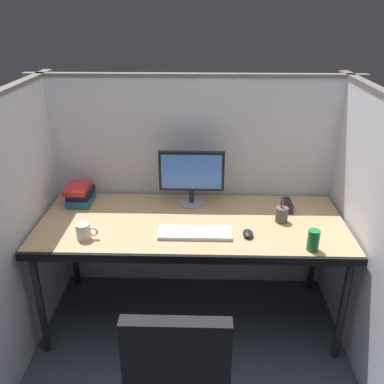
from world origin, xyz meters
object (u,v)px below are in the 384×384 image
monitor_center (192,174)px  soda_can (313,240)px  keyboard_main (195,233)px  red_stapler (288,205)px  coffee_mug (84,231)px  book_stack (80,194)px  computer_mouse (248,234)px  pen_cup (282,215)px  desk (192,229)px

monitor_center → soda_can: bearing=-39.3°
monitor_center → keyboard_main: 0.46m
monitor_center → red_stapler: size_ratio=2.87×
monitor_center → coffee_mug: 0.79m
book_stack → coffee_mug: size_ratio=1.80×
computer_mouse → book_stack: (-1.10, 0.42, 0.05)m
pen_cup → soda_can: pen_cup is taller
pen_cup → computer_mouse: bearing=-140.4°
desk → coffee_mug: (-0.61, -0.21, 0.10)m
pen_cup → desk: bearing=-176.9°
computer_mouse → coffee_mug: coffee_mug is taller
computer_mouse → pen_cup: size_ratio=0.58×
pen_cup → red_stapler: bearing=68.0°
coffee_mug → red_stapler: bearing=18.6°
keyboard_main → red_stapler: size_ratio=2.87×
pen_cup → coffee_mug: size_ratio=1.31×
desk → monitor_center: 0.37m
pen_cup → coffee_mug: 1.20m
coffee_mug → red_stapler: size_ratio=0.84×
desk → coffee_mug: bearing=-160.9°
book_stack → pen_cup: pen_cup is taller
pen_cup → soda_can: 0.35m
soda_can → red_stapler: bearing=95.3°
keyboard_main → coffee_mug: bearing=-174.2°
monitor_center → soda_can: (0.68, -0.56, -0.15)m
soda_can → book_stack: bearing=158.9°
desk → keyboard_main: keyboard_main is taller
monitor_center → keyboard_main: size_ratio=1.00×
coffee_mug → keyboard_main: bearing=5.8°
red_stapler → desk: bearing=-161.9°
computer_mouse → pen_cup: pen_cup is taller
desk → keyboard_main: bearing=-80.4°
monitor_center → pen_cup: bearing=-22.5°
computer_mouse → pen_cup: bearing=39.6°
computer_mouse → soda_can: soda_can is taller
desk → red_stapler: red_stapler is taller
desk → monitor_center: monitor_center is taller
book_stack → pen_cup: size_ratio=1.37×
keyboard_main → soda_can: 0.67m
coffee_mug → pen_cup: bearing=11.7°
red_stapler → soda_can: bearing=-84.7°
monitor_center → red_stapler: (0.64, -0.06, -0.19)m
book_stack → red_stapler: (1.39, -0.06, -0.04)m
computer_mouse → monitor_center: bearing=129.1°
desk → book_stack: bearing=161.2°
desk → keyboard_main: size_ratio=4.42×
book_stack → soda_can: book_stack is taller
coffee_mug → soda_can: 1.29m
monitor_center → keyboard_main: (0.03, -0.41, -0.20)m
coffee_mug → soda_can: soda_can is taller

